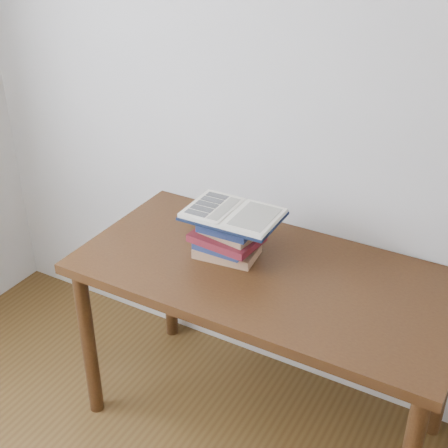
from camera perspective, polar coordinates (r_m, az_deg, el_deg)
The scene contains 3 objects.
desk at distance 2.37m, azimuth 3.89°, elevation -6.20°, with size 1.43×0.72×0.77m.
book_stack at distance 2.36m, azimuth 0.28°, elevation -1.08°, with size 0.27×0.20×0.18m.
open_book at distance 2.29m, azimuth 0.85°, elevation 0.92°, with size 0.35×0.25×0.03m.
Camera 1 is at (0.72, -0.37, 2.06)m, focal length 50.00 mm.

